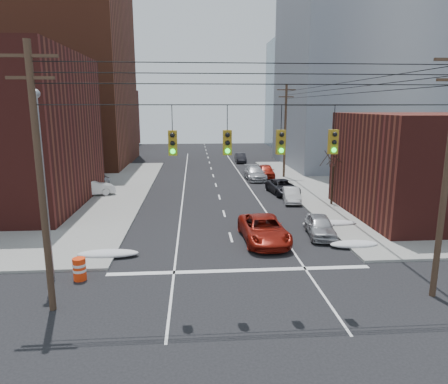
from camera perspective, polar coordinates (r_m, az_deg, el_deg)
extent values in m
plane|color=black|center=(15.90, 5.22, -20.42)|extent=(160.00, 160.00, 0.00)
cube|color=brown|center=(65.23, -24.79, 16.79)|extent=(24.00, 20.00, 30.00)
cube|color=#4E1B17|center=(90.38, -19.78, 9.87)|extent=(22.00, 18.00, 12.00)
cube|color=gray|center=(62.28, 19.42, 15.16)|extent=(22.00, 20.00, 25.00)
cube|color=gray|center=(87.30, 13.65, 13.46)|extent=(20.00, 18.00, 22.00)
cylinder|color=#473323|center=(17.59, -24.70, 1.07)|extent=(0.28, 0.28, 11.00)
cube|color=#473323|center=(17.42, -26.19, 17.08)|extent=(2.20, 0.12, 0.12)
cube|color=#473323|center=(17.35, -25.93, 14.47)|extent=(1.80, 0.12, 0.12)
cylinder|color=#473323|center=(19.73, 29.15, 1.73)|extent=(0.28, 0.28, 11.00)
cylinder|color=#473323|center=(48.52, 8.72, 8.44)|extent=(0.28, 0.28, 11.00)
cube|color=#473323|center=(48.46, 8.91, 14.23)|extent=(2.20, 0.12, 0.12)
cube|color=#473323|center=(48.43, 8.88, 13.29)|extent=(1.80, 0.12, 0.12)
cylinder|color=black|center=(16.36, 4.05, 12.32)|extent=(17.00, 0.04, 0.04)
cylinder|color=black|center=(16.22, -7.43, 10.49)|extent=(0.03, 0.03, 1.00)
cube|color=olive|center=(16.28, -7.33, 6.97)|extent=(0.35, 0.30, 1.00)
sphere|color=black|center=(16.08, -7.39, 8.05)|extent=(0.20, 0.20, 0.20)
sphere|color=black|center=(16.11, -7.36, 6.92)|extent=(0.20, 0.20, 0.20)
sphere|color=#0CE526|center=(16.14, -7.33, 5.78)|extent=(0.20, 0.20, 0.20)
cylinder|color=black|center=(16.25, 0.47, 10.59)|extent=(0.03, 0.03, 1.00)
cube|color=olive|center=(16.31, 0.47, 7.08)|extent=(0.35, 0.30, 1.00)
sphere|color=black|center=(16.12, 0.52, 8.16)|extent=(0.20, 0.20, 0.20)
sphere|color=black|center=(16.14, 0.52, 7.03)|extent=(0.20, 0.20, 0.20)
sphere|color=#0CE526|center=(16.17, 0.52, 5.90)|extent=(0.20, 0.20, 0.20)
cylinder|color=black|center=(16.58, 8.20, 10.50)|extent=(0.03, 0.03, 1.00)
cube|color=olive|center=(16.64, 8.10, 7.06)|extent=(0.35, 0.30, 1.00)
sphere|color=black|center=(16.45, 8.26, 8.12)|extent=(0.20, 0.20, 0.20)
sphere|color=black|center=(16.47, 8.22, 7.01)|extent=(0.20, 0.20, 0.20)
sphere|color=#0CE526|center=(16.50, 8.19, 5.90)|extent=(0.20, 0.20, 0.20)
cylinder|color=black|center=(17.19, 15.50, 10.25)|extent=(0.03, 0.03, 1.00)
cube|color=olive|center=(17.24, 15.31, 6.93)|extent=(0.35, 0.30, 1.00)
sphere|color=black|center=(17.06, 15.56, 7.94)|extent=(0.20, 0.20, 0.20)
sphere|color=black|center=(17.08, 15.50, 6.87)|extent=(0.20, 0.20, 0.20)
sphere|color=#0CE526|center=(17.11, 15.44, 5.81)|extent=(0.20, 0.20, 0.20)
cylinder|color=gray|center=(20.88, -24.24, -0.09)|extent=(0.18, 0.18, 9.00)
sphere|color=gray|center=(20.49, -25.38, 12.58)|extent=(0.44, 0.44, 0.44)
cylinder|color=black|center=(35.93, 15.21, 0.84)|extent=(0.20, 0.20, 3.50)
cylinder|color=black|center=(35.80, 15.94, 4.53)|extent=(0.27, 0.82, 1.19)
cylinder|color=black|center=(36.16, 15.46, 4.77)|extent=(1.17, 0.54, 1.38)
cylinder|color=black|center=(36.10, 14.40, 4.87)|extent=(1.44, 1.00, 1.48)
cylinder|color=black|center=(35.48, 14.78, 4.53)|extent=(0.17, 0.84, 1.19)
cylinder|color=black|center=(35.01, 14.96, 4.56)|extent=(0.82, 0.99, 1.40)
cylinder|color=black|center=(34.77, 16.00, 4.51)|extent=(1.74, 0.21, 1.43)
cylinder|color=black|center=(35.46, 16.05, 4.46)|extent=(0.48, 0.73, 1.20)
ellipsoid|color=silver|center=(24.24, -16.23, -8.45)|extent=(3.50, 1.08, 0.42)
ellipsoid|color=silver|center=(26.07, 18.06, -7.10)|extent=(3.00, 1.08, 0.42)
ellipsoid|color=silver|center=(30.07, 14.85, -4.34)|extent=(4.00, 1.08, 0.42)
imported|color=maroon|center=(25.83, 5.70, -5.33)|extent=(2.90, 5.88, 1.61)
imported|color=#A6A7AB|center=(27.51, 13.56, -4.73)|extent=(2.18, 4.35, 1.42)
imported|color=silver|center=(36.68, 9.60, -0.43)|extent=(1.87, 4.10, 1.30)
imported|color=black|center=(39.95, 8.41, 0.72)|extent=(2.95, 5.31, 1.41)
imported|color=#AFB0B4|center=(47.34, 4.45, 2.70)|extent=(2.27, 5.39, 1.55)
imported|color=maroon|center=(49.18, 6.01, 3.02)|extent=(2.01, 4.62, 1.55)
imported|color=black|center=(62.00, 2.36, 4.91)|extent=(1.54, 4.29, 1.41)
imported|color=silver|center=(40.18, -18.57, 0.57)|extent=(4.82, 3.15, 1.50)
imported|color=#AFAEB3|center=(45.68, -19.05, 1.81)|extent=(5.47, 3.50, 1.40)
imported|color=black|center=(41.53, -28.03, 0.08)|extent=(5.37, 3.56, 1.44)
imported|color=silver|center=(44.74, -22.30, 1.30)|extent=(3.87, 1.58, 1.32)
cylinder|color=#F6360C|center=(21.55, -19.94, -10.31)|extent=(0.83, 0.83, 1.14)
cylinder|color=white|center=(21.47, -19.99, -9.75)|extent=(0.84, 0.84, 0.14)
cylinder|color=white|center=(21.58, -19.93, -10.45)|extent=(0.84, 0.84, 0.14)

